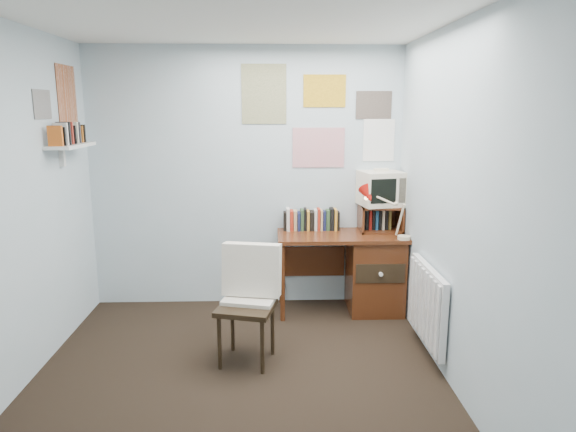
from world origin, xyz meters
name	(u,v)px	position (x,y,z in m)	size (l,w,h in m)	color
ground	(237,394)	(0.00, 0.00, 0.00)	(3.50, 3.50, 0.00)	black
back_wall	(246,179)	(0.00, 1.75, 1.25)	(3.00, 0.02, 2.50)	silver
right_wall	(466,215)	(1.50, 0.00, 1.25)	(0.02, 3.50, 2.50)	silver
ceiling	(228,7)	(0.00, 0.00, 2.50)	(3.00, 3.50, 0.02)	white
desk	(369,270)	(1.17, 1.48, 0.41)	(1.20, 0.55, 0.76)	#502612
desk_chair	(246,308)	(0.05, 0.47, 0.44)	(0.45, 0.43, 0.88)	black
desk_lamp	(405,216)	(1.44, 1.26, 0.97)	(0.30, 0.25, 0.42)	red
tv_riser	(380,218)	(1.29, 1.59, 0.89)	(0.40, 0.30, 0.25)	#502612
crt_tv	(381,187)	(1.29, 1.61, 1.19)	(0.38, 0.35, 0.36)	beige
book_row	(314,219)	(0.66, 1.66, 0.87)	(0.60, 0.14, 0.22)	#502612
radiator	(427,304)	(1.46, 0.55, 0.42)	(0.09, 0.80, 0.60)	white
wall_shelf	(71,146)	(-1.40, 1.10, 1.62)	(0.20, 0.62, 0.24)	white
posters_back	(319,116)	(0.70, 1.74, 1.85)	(1.20, 0.01, 0.90)	white
posters_left	(55,98)	(-1.49, 1.10, 2.00)	(0.01, 0.70, 0.60)	white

